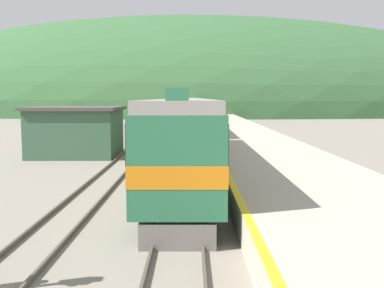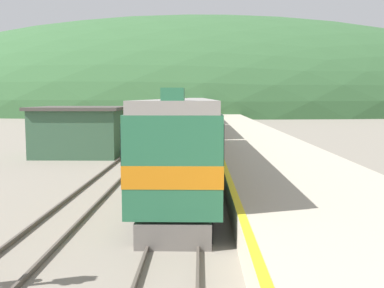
{
  "view_description": "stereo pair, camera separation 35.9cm",
  "coord_description": "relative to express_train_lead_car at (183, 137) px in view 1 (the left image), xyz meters",
  "views": [
    {
      "loc": [
        0.42,
        6.93,
        4.34
      ],
      "look_at": [
        0.45,
        24.65,
        2.5
      ],
      "focal_mm": 42.0,
      "sensor_mm": 36.0,
      "label": 1
    },
    {
      "loc": [
        0.78,
        6.93,
        4.34
      ],
      "look_at": [
        0.45,
        24.65,
        2.5
      ],
      "focal_mm": 42.0,
      "sensor_mm": 36.0,
      "label": 2
    }
  ],
  "objects": [
    {
      "name": "track_main",
      "position": [
        0.0,
        40.18,
        -2.24
      ],
      "size": [
        1.52,
        180.0,
        0.16
      ],
      "color": "#4C443D",
      "rests_on": "ground"
    },
    {
      "name": "track_siding",
      "position": [
        -4.1,
        40.18,
        -2.24
      ],
      "size": [
        1.52,
        180.0,
        0.16
      ],
      "color": "#4C443D",
      "rests_on": "ground"
    },
    {
      "name": "platform",
      "position": [
        5.24,
        20.18,
        -1.81
      ],
      "size": [
        6.82,
        140.0,
        1.04
      ],
      "color": "#B2A893",
      "rests_on": "ground"
    },
    {
      "name": "distant_hills",
      "position": [
        0.0,
        109.78,
        -2.32
      ],
      "size": [
        198.19,
        89.19,
        54.17
      ],
      "color": "#335B33",
      "rests_on": "ground"
    },
    {
      "name": "station_shed",
      "position": [
        -8.2,
        10.44,
        -0.48
      ],
      "size": [
        6.6,
        6.17,
        3.65
      ],
      "color": "#385B42",
      "rests_on": "ground"
    },
    {
      "name": "express_train_lead_car",
      "position": [
        0.0,
        0.0,
        0.0
      ],
      "size": [
        2.89,
        21.68,
        4.61
      ],
      "color": "black",
      "rests_on": "ground"
    },
    {
      "name": "carriage_second",
      "position": [
        0.0,
        21.55,
        -0.01
      ],
      "size": [
        2.88,
        19.19,
        4.25
      ],
      "color": "black",
      "rests_on": "ground"
    },
    {
      "name": "carriage_third",
      "position": [
        0.0,
        41.62,
        -0.01
      ],
      "size": [
        2.88,
        19.19,
        4.25
      ],
      "color": "black",
      "rests_on": "ground"
    },
    {
      "name": "carriage_fourth",
      "position": [
        0.0,
        61.7,
        -0.01
      ],
      "size": [
        2.88,
        19.19,
        4.25
      ],
      "color": "black",
      "rests_on": "ground"
    },
    {
      "name": "carriage_fifth",
      "position": [
        0.0,
        81.77,
        -0.01
      ],
      "size": [
        2.88,
        19.19,
        4.25
      ],
      "color": "black",
      "rests_on": "ground"
    }
  ]
}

